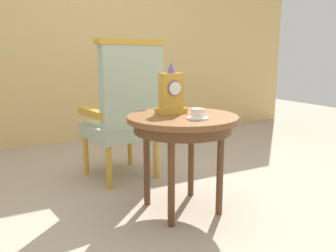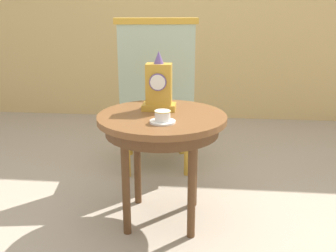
{
  "view_description": "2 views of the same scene",
  "coord_description": "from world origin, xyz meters",
  "px_view_note": "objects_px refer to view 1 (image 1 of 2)",
  "views": [
    {
      "loc": [
        -1.11,
        -1.87,
        1.02
      ],
      "look_at": [
        -0.07,
        0.1,
        0.56
      ],
      "focal_mm": 36.63,
      "sensor_mm": 36.0,
      "label": 1
    },
    {
      "loc": [
        0.21,
        -2.04,
        1.22
      ],
      "look_at": [
        0.01,
        -0.01,
        0.58
      ],
      "focal_mm": 41.45,
      "sensor_mm": 36.0,
      "label": 2
    }
  ],
  "objects_px": {
    "side_table": "(183,127)",
    "teacup_left": "(197,114)",
    "mantel_clock": "(171,93)",
    "armchair": "(125,110)"
  },
  "relations": [
    {
      "from": "teacup_left",
      "to": "mantel_clock",
      "type": "distance_m",
      "value": 0.28
    },
    {
      "from": "side_table",
      "to": "teacup_left",
      "type": "xyz_separation_m",
      "value": [
        0.02,
        -0.15,
        0.1
      ]
    },
    {
      "from": "side_table",
      "to": "teacup_left",
      "type": "bearing_deg",
      "value": -83.29
    },
    {
      "from": "armchair",
      "to": "side_table",
      "type": "bearing_deg",
      "value": -80.25
    },
    {
      "from": "side_table",
      "to": "mantel_clock",
      "type": "xyz_separation_m",
      "value": [
        -0.03,
        0.1,
        0.21
      ]
    },
    {
      "from": "teacup_left",
      "to": "mantel_clock",
      "type": "relative_size",
      "value": 0.4
    },
    {
      "from": "side_table",
      "to": "mantel_clock",
      "type": "height_order",
      "value": "mantel_clock"
    },
    {
      "from": "side_table",
      "to": "teacup_left",
      "type": "distance_m",
      "value": 0.18
    },
    {
      "from": "mantel_clock",
      "to": "armchair",
      "type": "distance_m",
      "value": 0.65
    },
    {
      "from": "side_table",
      "to": "armchair",
      "type": "relative_size",
      "value": 0.63
    }
  ]
}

